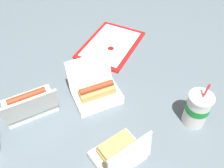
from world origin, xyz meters
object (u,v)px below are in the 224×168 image
(ketchup_cup, at_px, (111,50))
(food_tray, at_px, (111,45))
(clamshell_hotdog_front, at_px, (96,92))
(soda_cup_left, at_px, (197,109))
(plastic_fork, at_px, (94,44))
(clamshell_sandwich_corner, at_px, (119,154))
(clamshell_hotdog_right, at_px, (30,104))

(ketchup_cup, bearing_deg, food_tray, 28.98)
(clamshell_hotdog_front, bearing_deg, soda_cup_left, -77.98)
(plastic_fork, bearing_deg, clamshell_sandwich_corner, -153.56)
(plastic_fork, xyz_separation_m, clamshell_hotdog_right, (-0.50, -0.00, 0.03))
(clamshell_hotdog_front, distance_m, clamshell_sandwich_corner, 0.31)
(plastic_fork, height_order, soda_cup_left, soda_cup_left)
(clamshell_sandwich_corner, bearing_deg, plastic_fork, 39.78)
(soda_cup_left, bearing_deg, clamshell_hotdog_right, 114.51)
(ketchup_cup, xyz_separation_m, soda_cup_left, (-0.21, -0.50, 0.05))
(food_tray, distance_m, clamshell_sandwich_corner, 0.67)
(clamshell_hotdog_front, xyz_separation_m, soda_cup_left, (0.09, -0.41, 0.04))
(ketchup_cup, height_order, clamshell_hotdog_right, clamshell_hotdog_right)
(food_tray, xyz_separation_m, ketchup_cup, (-0.06, -0.03, 0.02))
(food_tray, bearing_deg, clamshell_hotdog_front, -160.22)
(clamshell_hotdog_front, bearing_deg, food_tray, 19.78)
(clamshell_hotdog_front, distance_m, soda_cup_left, 0.42)
(soda_cup_left, bearing_deg, clamshell_sandwich_corner, 148.45)
(plastic_fork, height_order, clamshell_hotdog_front, clamshell_hotdog_front)
(ketchup_cup, relative_size, clamshell_sandwich_corner, 0.19)
(clamshell_hotdog_front, height_order, soda_cup_left, soda_cup_left)
(soda_cup_left, bearing_deg, plastic_fork, 70.10)
(clamshell_hotdog_front, height_order, clamshell_sandwich_corner, clamshell_hotdog_front)
(food_tray, bearing_deg, clamshell_sandwich_corner, -148.18)
(plastic_fork, xyz_separation_m, clamshell_hotdog_front, (-0.31, -0.21, 0.03))
(clamshell_hotdog_front, bearing_deg, ketchup_cup, 17.67)
(ketchup_cup, relative_size, clamshell_hotdog_right, 0.15)
(clamshell_hotdog_front, relative_size, clamshell_hotdog_right, 0.97)
(food_tray, xyz_separation_m, clamshell_hotdog_right, (-0.55, 0.07, 0.03))
(clamshell_hotdog_front, height_order, clamshell_hotdog_right, clamshell_hotdog_front)
(plastic_fork, relative_size, clamshell_hotdog_right, 0.41)
(ketchup_cup, distance_m, soda_cup_left, 0.55)
(plastic_fork, xyz_separation_m, soda_cup_left, (-0.22, -0.61, 0.06))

